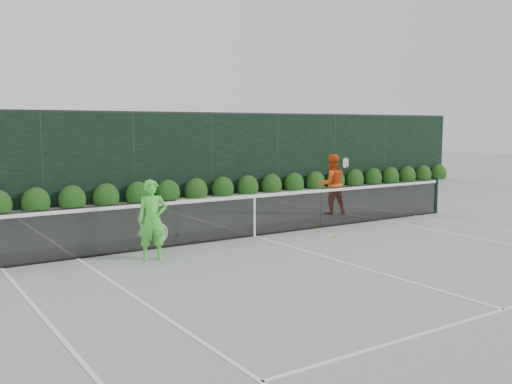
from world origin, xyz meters
TOP-DOWN VIEW (x-y plane):
  - ground at (0.00, 0.00)m, footprint 80.00×80.00m
  - tennis_net at (-0.02, 0.00)m, footprint 12.90×0.10m
  - player_woman at (-2.91, -0.86)m, footprint 0.68×0.52m
  - player_man at (3.73, 1.58)m, footprint 1.00×0.87m
  - court_lines at (0.00, 0.00)m, footprint 11.03×23.83m
  - windscreen_fence at (0.00, -2.71)m, footprint 32.00×21.07m
  - hedge_row at (-0.00, 7.15)m, footprint 31.66×0.65m
  - tennis_balls at (0.54, -0.16)m, footprint 3.19×2.26m

SIDE VIEW (x-z plane):
  - ground at x=0.00m, z-range 0.00..0.00m
  - court_lines at x=0.00m, z-range 0.00..0.01m
  - tennis_balls at x=0.54m, z-range 0.00..0.07m
  - hedge_row at x=0.00m, z-range -0.23..0.70m
  - tennis_net at x=-0.02m, z-range 0.00..1.07m
  - player_woman at x=-2.91m, z-range 0.00..1.55m
  - player_man at x=3.73m, z-range 0.00..1.75m
  - windscreen_fence at x=0.00m, z-range -0.02..3.04m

